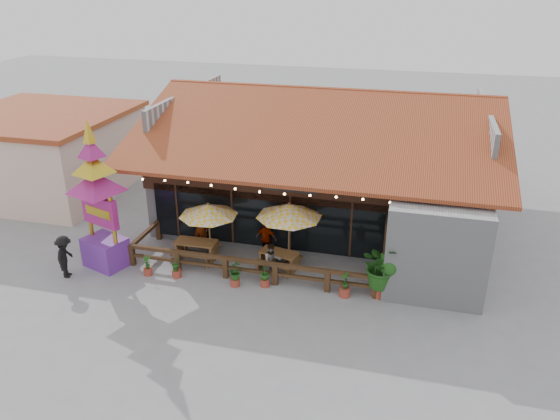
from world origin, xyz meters
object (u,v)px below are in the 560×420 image
(thai_sign_tower, at_px, (96,186))
(tropical_plant, at_px, (382,267))
(umbrella_right, at_px, (289,211))
(pedestrian, at_px, (65,257))
(picnic_table_right, at_px, (279,257))
(umbrella_left, at_px, (208,210))
(picnic_table_left, at_px, (196,247))

(thai_sign_tower, height_order, tropical_plant, thai_sign_tower)
(umbrella_right, bearing_deg, thai_sign_tower, -165.95)
(umbrella_right, bearing_deg, pedestrian, -159.98)
(picnic_table_right, distance_m, pedestrian, 8.30)
(thai_sign_tower, relative_size, pedestrian, 3.75)
(picnic_table_right, distance_m, tropical_plant, 4.28)
(umbrella_left, height_order, thai_sign_tower, thai_sign_tower)
(umbrella_left, xyz_separation_m, pedestrian, (-4.93, -2.69, -1.36))
(picnic_table_left, bearing_deg, umbrella_right, 5.86)
(thai_sign_tower, bearing_deg, umbrella_right, 14.05)
(umbrella_right, bearing_deg, picnic_table_left, -174.14)
(picnic_table_right, bearing_deg, umbrella_left, 179.78)
(tropical_plant, bearing_deg, umbrella_right, 160.37)
(picnic_table_left, xyz_separation_m, thai_sign_tower, (-3.32, -1.40, 2.89))
(umbrella_right, relative_size, picnic_table_right, 1.94)
(umbrella_left, bearing_deg, picnic_table_left, -170.07)
(thai_sign_tower, height_order, pedestrian, thai_sign_tower)
(umbrella_left, height_order, picnic_table_right, umbrella_left)
(picnic_table_left, xyz_separation_m, tropical_plant, (7.60, -0.95, 0.66))
(umbrella_left, distance_m, picnic_table_right, 3.39)
(thai_sign_tower, distance_m, pedestrian, 3.01)
(picnic_table_left, xyz_separation_m, pedestrian, (-4.33, -2.58, 0.32))
(umbrella_right, distance_m, picnic_table_left, 4.29)
(thai_sign_tower, bearing_deg, umbrella_left, 20.99)
(thai_sign_tower, distance_m, tropical_plant, 11.16)
(umbrella_right, distance_m, pedestrian, 8.84)
(tropical_plant, bearing_deg, thai_sign_tower, -177.64)
(tropical_plant, bearing_deg, umbrella_left, 171.47)
(picnic_table_left, relative_size, tropical_plant, 0.82)
(picnic_table_left, bearing_deg, pedestrian, -149.21)
(umbrella_right, distance_m, picnic_table_right, 1.98)
(umbrella_left, xyz_separation_m, picnic_table_left, (-0.59, -0.10, -1.68))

